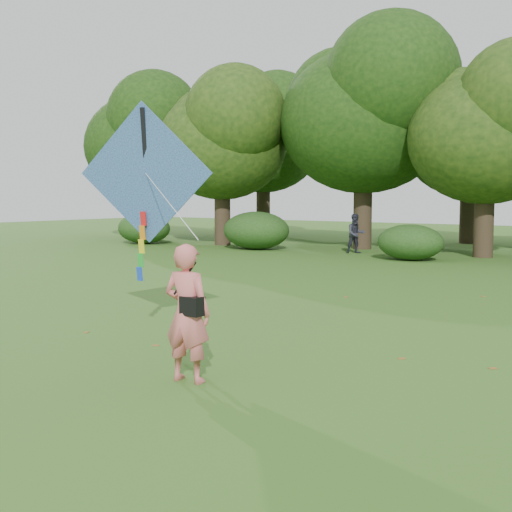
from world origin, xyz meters
The scene contains 7 objects.
ground centered at (0.00, 0.00, 0.00)m, with size 100.00×100.00×0.00m, color #265114.
man_kite_flyer centered at (-0.05, -0.56, 0.95)m, with size 0.69×0.46×1.90m, color #D86865.
bystander_left centered at (-7.15, 18.61, 0.87)m, with size 0.85×0.66×1.75m, color #292937.
crossbody_bag centered at (0.07, -0.59, 1.08)m, with size 0.43×0.20×0.73m.
flying_kite centered at (-2.76, 1.38, 2.91)m, with size 4.17×2.47×3.28m.
shrub_band centered at (-0.72, 17.60, 0.86)m, with size 39.15×3.22×1.88m.
fallen_leaves centered at (0.50, 5.44, 0.01)m, with size 10.26×10.94×0.01m.
Camera 1 is at (5.72, -7.03, 2.54)m, focal length 45.00 mm.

